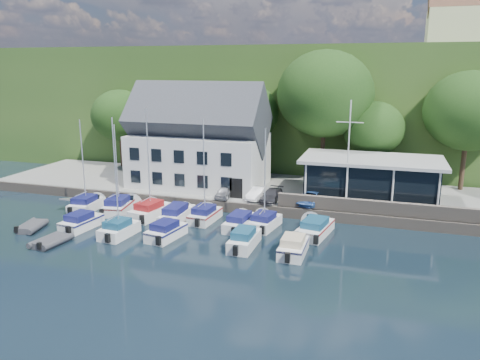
{
  "coord_description": "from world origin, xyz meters",
  "views": [
    {
      "loc": [
        12.06,
        -29.45,
        13.68
      ],
      "look_at": [
        -0.01,
        9.0,
        3.77
      ],
      "focal_mm": 35.0,
      "sensor_mm": 36.0,
      "label": 1
    }
  ],
  "objects": [
    {
      "name": "club_pavilion",
      "position": [
        11.0,
        16.0,
        3.05
      ],
      "size": [
        13.2,
        7.2,
        4.1
      ],
      "primitive_type": null,
      "color": "black",
      "rests_on": "quay"
    },
    {
      "name": "car_white",
      "position": [
        0.6,
        12.94,
        1.57
      ],
      "size": [
        1.75,
        3.61,
        1.14
      ],
      "primitive_type": "imported",
      "rotation": [
        0.0,
        0.0,
        -0.16
      ],
      "color": "white",
      "rests_on": "quay"
    },
    {
      "name": "farmhouse",
      "position": [
        22.0,
        52.0,
        20.1
      ],
      "size": [
        10.4,
        7.0,
        8.2
      ],
      "primitive_type": null,
      "color": "beige",
      "rests_on": "hillside"
    },
    {
      "name": "boat_r1_5",
      "position": [
        0.62,
        7.06,
        0.7
      ],
      "size": [
        2.38,
        6.28,
        1.4
      ],
      "primitive_type": null,
      "rotation": [
        0.0,
        0.0,
        -0.08
      ],
      "color": "white",
      "rests_on": "ground"
    },
    {
      "name": "boat_r2_0",
      "position": [
        -12.4,
        2.88,
        0.73
      ],
      "size": [
        2.66,
        5.69,
        1.45
      ],
      "primitive_type": null,
      "rotation": [
        0.0,
        0.0,
        -0.12
      ],
      "color": "white",
      "rests_on": "ground"
    },
    {
      "name": "boat_r1_2",
      "position": [
        -8.15,
        7.38,
        4.79
      ],
      "size": [
        3.25,
        6.56,
        9.58
      ],
      "primitive_type": null,
      "rotation": [
        0.0,
        0.0,
        -0.17
      ],
      "color": "white",
      "rests_on": "ground"
    },
    {
      "name": "boat_r1_0",
      "position": [
        -15.15,
        7.49,
        4.48
      ],
      "size": [
        2.72,
        5.98,
        8.96
      ],
      "primitive_type": null,
      "rotation": [
        0.0,
        0.0,
        0.1
      ],
      "color": "white",
      "rests_on": "ground"
    },
    {
      "name": "tree_2",
      "position": [
        -3.73,
        22.78,
        6.38
      ],
      "size": [
        7.88,
        7.88,
        10.77
      ],
      "primitive_type": null,
      "color": "#133610",
      "rests_on": "quay"
    },
    {
      "name": "boat_r2_1",
      "position": [
        -8.27,
        2.17,
        4.53
      ],
      "size": [
        2.5,
        5.3,
        9.07
      ],
      "primitive_type": null,
      "rotation": [
        0.0,
        0.0,
        -0.09
      ],
      "color": "white",
      "rests_on": "ground"
    },
    {
      "name": "gangway",
      "position": [
        -16.5,
        9.0,
        0.0
      ],
      "size": [
        1.2,
        6.0,
        1.4
      ],
      "primitive_type": null,
      "color": "silver",
      "rests_on": "ground"
    },
    {
      "name": "harbor_building",
      "position": [
        -7.0,
        16.5,
        5.35
      ],
      "size": [
        14.4,
        8.2,
        8.7
      ],
      "primitive_type": null,
      "color": "silver",
      "rests_on": "quay"
    },
    {
      "name": "boat_r1_1",
      "position": [
        -11.76,
        7.87,
        4.71
      ],
      "size": [
        3.23,
        6.39,
        9.43
      ],
      "primitive_type": null,
      "rotation": [
        0.0,
        0.0,
        0.17
      ],
      "color": "white",
      "rests_on": "ground"
    },
    {
      "name": "flagpole",
      "position": [
        8.99,
        12.63,
        5.88
      ],
      "size": [
        2.34,
        0.2,
        9.76
      ],
      "primitive_type": null,
      "color": "silver",
      "rests_on": "quay"
    },
    {
      "name": "boat_r1_6",
      "position": [
        2.6,
        7.7,
        4.29
      ],
      "size": [
        2.92,
        5.55,
        8.57
      ],
      "primitive_type": null,
      "rotation": [
        0.0,
        0.0,
        -0.17
      ],
      "color": "white",
      "rests_on": "ground"
    },
    {
      "name": "car_silver",
      "position": [
        -2.67,
        12.42,
        1.56
      ],
      "size": [
        1.44,
        3.32,
        1.11
      ],
      "primitive_type": "imported",
      "rotation": [
        0.0,
        0.0,
        0.04
      ],
      "color": "#A8A9AD",
      "rests_on": "quay"
    },
    {
      "name": "tree_4",
      "position": [
        10.75,
        22.67,
        5.5
      ],
      "size": [
        6.59,
        6.59,
        9.0
      ],
      "primitive_type": null,
      "color": "#133610",
      "rests_on": "quay"
    },
    {
      "name": "boat_r2_2",
      "position": [
        -4.38,
        2.91,
        0.74
      ],
      "size": [
        2.86,
        5.54,
        1.48
      ],
      "primitive_type": null,
      "rotation": [
        0.0,
        0.0,
        -0.16
      ],
      "color": "white",
      "rests_on": "ground"
    },
    {
      "name": "boat_r1_3",
      "position": [
        -5.37,
        7.1,
        0.78
      ],
      "size": [
        2.02,
        6.89,
        1.56
      ],
      "primitive_type": null,
      "rotation": [
        0.0,
        0.0,
        0.02
      ],
      "color": "white",
      "rests_on": "ground"
    },
    {
      "name": "tree_1",
      "position": [
        -11.97,
        21.51,
        5.92
      ],
      "size": [
        7.19,
        7.19,
        9.83
      ],
      "primitive_type": null,
      "color": "#133610",
      "rests_on": "quay"
    },
    {
      "name": "dinghy_0",
      "position": [
        -16.3,
        1.34,
        0.36
      ],
      "size": [
        2.46,
        3.43,
        0.73
      ],
      "primitive_type": null,
      "rotation": [
        0.0,
        0.0,
        0.2
      ],
      "color": "#37373C",
      "rests_on": "ground"
    },
    {
      "name": "boat_r1_7",
      "position": [
        7.05,
        7.28,
        0.73
      ],
      "size": [
        3.3,
        6.9,
        1.47
      ],
      "primitive_type": null,
      "rotation": [
        0.0,
        0.0,
        -0.17
      ],
      "color": "white",
      "rests_on": "ground"
    },
    {
      "name": "car_dgrey",
      "position": [
        2.03,
        12.64,
        1.55
      ],
      "size": [
        1.76,
        3.9,
        1.11
      ],
      "primitive_type": "imported",
      "rotation": [
        0.0,
        0.0,
        -0.05
      ],
      "color": "#323137",
      "rests_on": "quay"
    },
    {
      "name": "car_blue",
      "position": [
        5.87,
        12.79,
        1.63
      ],
      "size": [
        2.32,
        3.91,
        1.25
      ],
      "primitive_type": "imported",
      "rotation": [
        0.0,
        0.0,
        -0.25
      ],
      "color": "#315797",
      "rests_on": "quay"
    },
    {
      "name": "boat_r2_4",
      "position": [
        6.13,
        2.67,
        0.75
      ],
      "size": [
        2.01,
        5.33,
        1.49
      ],
      "primitive_type": null,
      "rotation": [
        0.0,
        0.0,
        0.01
      ],
      "color": "white",
      "rests_on": "ground"
    },
    {
      "name": "tree_3",
      "position": [
        5.45,
        22.51,
        8.19
      ],
      "size": [
        10.52,
        10.52,
        14.38
      ],
      "primitive_type": null,
      "color": "#133610",
      "rests_on": "quay"
    },
    {
      "name": "tree_0",
      "position": [
        -20.12,
        22.44,
        5.88
      ],
      "size": [
        7.14,
        7.14,
        9.76
      ],
      "primitive_type": null,
      "color": "#133610",
      "rests_on": "quay"
    },
    {
      "name": "seawall",
      "position": [
        12.0,
        11.4,
        1.6
      ],
      "size": [
        18.0,
        0.5,
        1.2
      ],
      "primitive_type": "cube",
      "color": "#6E6358",
      "rests_on": "quay"
    },
    {
      "name": "quay_face",
      "position": [
        0.0,
        11.0,
        0.5
      ],
      "size": [
        60.0,
        0.3,
        1.0
      ],
      "primitive_type": "cube",
      "color": "#6E6358",
      "rests_on": "ground"
    },
    {
      "name": "quay",
      "position": [
        0.0,
        17.5,
        0.5
      ],
      "size": [
        60.0,
        13.0,
        1.0
      ],
      "primitive_type": "cube",
      "color": "gray",
      "rests_on": "ground"
    },
    {
      "name": "ground",
      "position": [
        0.0,
        0.0,
        0.0
      ],
      "size": [
        180.0,
        180.0,
        0.0
      ],
      "primitive_type": "plane",
      "color": "black",
      "rests_on": "ground"
    },
    {
      "name": "field_patch",
      "position": [
        8.0,
        70.0,
        16.15
      ],
      "size": [
        50.0,
        30.0,
        0.3
      ],
      "primitive_type": "cube",
      "color": "#556130",
      "rests_on": "hillside"
    },
    {
      "name": "boat_r2_3",
      "position": [
        2.24,
        2.98,
        0.77
      ],
      "size": [
        1.85,
        5.81,
        1.54
      ],
      "primitive_type": null,
      "rotation": [
        0.0,
        0.0,
        -0.0
      ],
      "color": "white",
      "rests_on": "ground"
    },
    {
      "name": "tree_5",
      "position": [
        19.94,
        22.72,
        7.12
      ],
      "size": [
        8.95,
        8.95,
        12.24
      ],
      "primitive_type": null,
      "color": "#133610",
      "rests_on": "quay"
    },
    {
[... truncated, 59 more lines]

